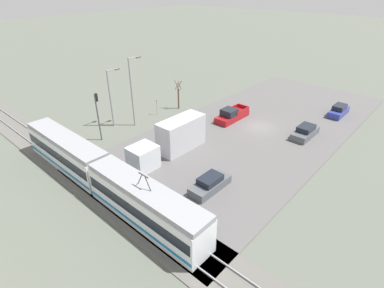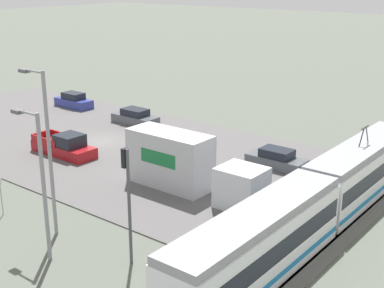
# 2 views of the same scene
# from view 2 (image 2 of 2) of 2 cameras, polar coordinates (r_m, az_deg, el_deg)

# --- Properties ---
(ground_plane) EXTENTS (320.00, 320.00, 0.00)m
(ground_plane) POSITION_cam_2_polar(r_m,az_deg,el_deg) (46.07, -9.82, 0.20)
(ground_plane) COLOR #565B51
(road_surface) EXTENTS (20.17, 46.21, 0.08)m
(road_surface) POSITION_cam_2_polar(r_m,az_deg,el_deg) (46.06, -9.82, 0.24)
(road_surface) COLOR #565454
(road_surface) RESTS_ON ground
(rail_bed) EXTENTS (72.79, 4.40, 0.22)m
(rail_bed) POSITION_cam_2_polar(r_m,az_deg,el_deg) (34.07, 15.69, -6.59)
(rail_bed) COLOR #5B5954
(rail_bed) RESTS_ON ground
(light_rail_tram) EXTENTS (24.68, 2.60, 4.54)m
(light_rail_tram) POSITION_cam_2_polar(r_m,az_deg,el_deg) (30.29, 13.20, -6.04)
(light_rail_tram) COLOR white
(light_rail_tram) RESTS_ON ground
(box_truck) EXTENTS (2.41, 10.00, 3.70)m
(box_truck) POSITION_cam_2_polar(r_m,az_deg,el_deg) (34.77, -0.64, -2.29)
(box_truck) COLOR silver
(box_truck) RESTS_ON ground
(pickup_truck) EXTENTS (2.01, 5.74, 1.78)m
(pickup_truck) POSITION_cam_2_polar(r_m,az_deg,el_deg) (43.04, -13.44, -0.25)
(pickup_truck) COLOR maroon
(pickup_truck) RESTS_ON ground
(sedan_car_0) EXTENTS (1.71, 4.45, 1.57)m
(sedan_car_0) POSITION_cam_2_polar(r_m,az_deg,el_deg) (58.27, -12.51, 4.48)
(sedan_car_0) COLOR navy
(sedan_car_0) RESTS_ON ground
(sedan_car_1) EXTENTS (1.78, 4.44, 1.42)m
(sedan_car_1) POSITION_cam_2_polar(r_m,az_deg,el_deg) (39.66, 9.00, -1.67)
(sedan_car_1) COLOR #4C5156
(sedan_car_1) RESTS_ON ground
(sedan_car_2) EXTENTS (1.88, 4.65, 1.48)m
(sedan_car_2) POSITION_cam_2_polar(r_m,az_deg,el_deg) (50.73, -6.08, 2.81)
(sedan_car_2) COLOR #4C5156
(sedan_car_2) RESTS_ON ground
(traffic_light_pole) EXTENTS (0.28, 0.47, 5.96)m
(traffic_light_pole) POSITION_cam_2_polar(r_m,az_deg,el_deg) (25.67, -6.87, -5.07)
(traffic_light_pole) COLOR #47474C
(traffic_light_pole) RESTS_ON ground
(street_lamp_near_crossing) EXTENTS (0.36, 1.95, 7.61)m
(street_lamp_near_crossing) POSITION_cam_2_polar(r_m,az_deg,el_deg) (26.66, -15.89, -3.36)
(street_lamp_near_crossing) COLOR gray
(street_lamp_near_crossing) RESTS_ON ground
(street_lamp_mid_block) EXTENTS (0.36, 1.95, 9.07)m
(street_lamp_mid_block) POSITION_cam_2_polar(r_m,az_deg,el_deg) (29.03, -15.24, 0.01)
(street_lamp_mid_block) COLOR gray
(street_lamp_mid_block) RESTS_ON ground
(no_parking_sign) EXTENTS (0.32, 0.08, 2.32)m
(no_parking_sign) POSITION_cam_2_polar(r_m,az_deg,el_deg) (33.45, -19.73, -4.92)
(no_parking_sign) COLOR gray
(no_parking_sign) RESTS_ON ground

